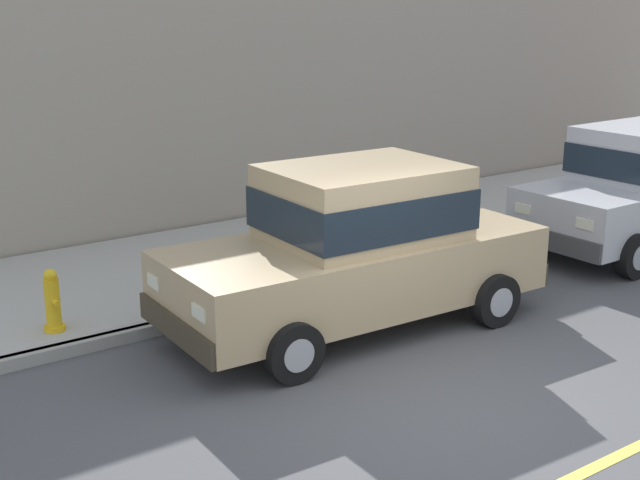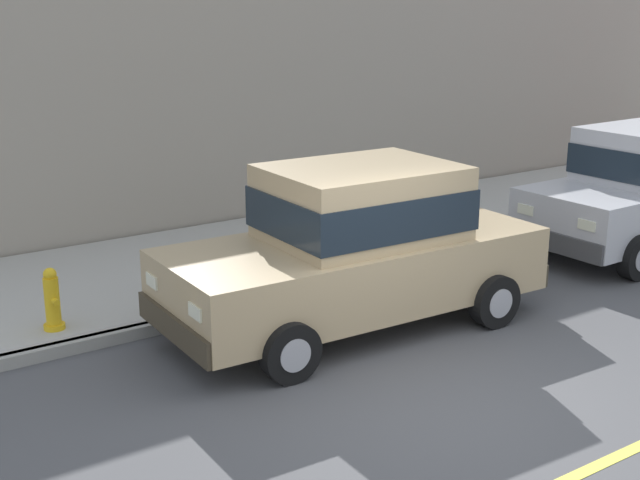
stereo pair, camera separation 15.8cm
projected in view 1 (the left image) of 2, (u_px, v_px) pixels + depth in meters
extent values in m
plane|color=#4C4C4F|center=(447.00, 401.00, 8.29)|extent=(80.00, 80.00, 0.00)
cube|color=gray|center=(270.00, 302.00, 10.77)|extent=(0.16, 64.00, 0.14)
cube|color=#A8A59E|center=(202.00, 266.00, 12.18)|extent=(3.60, 64.00, 0.14)
cube|color=#E0D64C|center=(583.00, 473.00, 7.04)|extent=(0.12, 57.60, 0.01)
cube|color=tan|center=(354.00, 270.00, 9.98)|extent=(1.96, 4.56, 0.76)
cube|color=tan|center=(362.00, 202.00, 9.82)|extent=(1.66, 2.16, 0.84)
cube|color=#19232D|center=(362.00, 207.00, 9.83)|extent=(1.70, 2.20, 0.46)
cube|color=#3E3527|center=(182.00, 328.00, 8.89)|extent=(1.77, 0.26, 0.28)
cube|color=#3E3527|center=(491.00, 258.00, 11.21)|extent=(1.77, 0.26, 0.28)
cylinder|color=black|center=(293.00, 352.00, 8.63)|extent=(0.24, 0.65, 0.64)
cylinder|color=#9E9EA3|center=(293.00, 352.00, 8.63)|extent=(0.25, 0.36, 0.35)
cylinder|color=black|center=(213.00, 301.00, 10.07)|extent=(0.24, 0.65, 0.64)
cylinder|color=#9E9EA3|center=(213.00, 301.00, 10.07)|extent=(0.25, 0.36, 0.35)
cylinder|color=black|center=(495.00, 300.00, 10.10)|extent=(0.24, 0.65, 0.64)
cylinder|color=#9E9EA3|center=(495.00, 300.00, 10.10)|extent=(0.25, 0.36, 0.35)
cylinder|color=black|center=(399.00, 262.00, 11.55)|extent=(0.24, 0.65, 0.64)
cylinder|color=#9E9EA3|center=(399.00, 262.00, 11.55)|extent=(0.25, 0.36, 0.35)
cube|color=#EAEACC|center=(201.00, 312.00, 8.32)|extent=(0.28, 0.09, 0.14)
cube|color=#EAEACC|center=(156.00, 281.00, 9.22)|extent=(0.28, 0.09, 0.14)
cube|color=#BCBCC1|center=(631.00, 205.00, 13.02)|extent=(1.78, 3.73, 0.76)
cube|color=#424243|center=(553.00, 240.00, 12.06)|extent=(1.69, 0.23, 0.28)
cylinder|color=black|center=(634.00, 256.00, 11.80)|extent=(0.23, 0.64, 0.64)
cylinder|color=#9E9EA3|center=(634.00, 256.00, 11.80)|extent=(0.25, 0.36, 0.35)
cylinder|color=black|center=(535.00, 229.00, 13.13)|extent=(0.23, 0.64, 0.64)
cylinder|color=#9E9EA3|center=(535.00, 229.00, 13.13)|extent=(0.25, 0.36, 0.35)
cylinder|color=black|center=(625.00, 208.00, 14.44)|extent=(0.23, 0.64, 0.64)
cylinder|color=#9E9EA3|center=(625.00, 208.00, 14.44)|extent=(0.25, 0.36, 0.35)
cube|color=#EAEACC|center=(586.00, 224.00, 11.53)|extent=(0.28, 0.08, 0.14)
cube|color=#EAEACC|center=(524.00, 209.00, 12.35)|extent=(0.28, 0.08, 0.14)
ellipsoid|color=black|center=(276.00, 248.00, 11.81)|extent=(0.40, 0.48, 0.20)
cylinder|color=black|center=(277.00, 258.00, 12.01)|extent=(0.05, 0.05, 0.18)
cylinder|color=black|center=(285.00, 259.00, 11.96)|extent=(0.05, 0.05, 0.18)
cylinder|color=black|center=(268.00, 263.00, 11.77)|extent=(0.05, 0.05, 0.18)
cylinder|color=black|center=(276.00, 264.00, 11.72)|extent=(0.05, 0.05, 0.18)
sphere|color=black|center=(285.00, 237.00, 12.05)|extent=(0.17, 0.17, 0.17)
ellipsoid|color=black|center=(288.00, 236.00, 12.13)|extent=(0.12, 0.13, 0.06)
cone|color=black|center=(282.00, 231.00, 12.03)|extent=(0.06, 0.06, 0.07)
cone|color=black|center=(288.00, 231.00, 11.99)|extent=(0.06, 0.06, 0.07)
cylinder|color=black|center=(268.00, 249.00, 11.57)|extent=(0.09, 0.12, 0.13)
cylinder|color=gold|center=(55.00, 328.00, 9.66)|extent=(0.24, 0.24, 0.06)
cylinder|color=gold|center=(53.00, 302.00, 9.57)|extent=(0.17, 0.17, 0.55)
sphere|color=gold|center=(50.00, 276.00, 9.49)|extent=(0.15, 0.15, 0.15)
cylinder|color=gold|center=(49.00, 297.00, 9.66)|extent=(0.10, 0.07, 0.07)
cylinder|color=gold|center=(56.00, 303.00, 9.47)|extent=(0.10, 0.07, 0.07)
cube|color=#9E9384|center=(350.00, 83.00, 15.58)|extent=(0.50, 20.00, 4.45)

